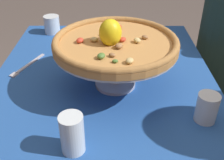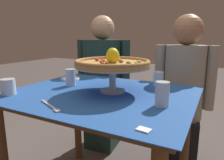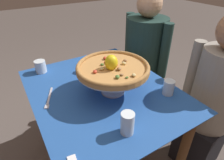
{
  "view_description": "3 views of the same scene",
  "coord_description": "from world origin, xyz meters",
  "px_view_note": "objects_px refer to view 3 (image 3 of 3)",
  "views": [
    {
      "loc": [
        0.91,
        0.03,
        1.33
      ],
      "look_at": [
        0.06,
        0.03,
        0.78
      ],
      "focal_mm": 43.81,
      "sensor_mm": 36.0,
      "label": 1
    },
    {
      "loc": [
        0.6,
        -0.99,
        1.08
      ],
      "look_at": [
        0.01,
        0.12,
        0.81
      ],
      "focal_mm": 32.75,
      "sensor_mm": 36.0,
      "label": 2
    },
    {
      "loc": [
        0.88,
        -0.46,
        1.46
      ],
      "look_at": [
        0.01,
        0.07,
        0.81
      ],
      "focal_mm": 30.08,
      "sensor_mm": 36.0,
      "label": 3
    }
  ],
  "objects_px": {
    "water_glass_side_right": "(127,125)",
    "water_glass_side_left": "(92,65)",
    "pizza_stand": "(113,75)",
    "pizza": "(113,67)",
    "water_glass_front_left": "(41,67)",
    "diner_right": "(211,105)",
    "side_plate": "(101,59)",
    "water_glass_back_right": "(168,88)",
    "sugar_packet": "(72,160)",
    "diner_left": "(144,61)",
    "dinner_fork": "(49,99)"
  },
  "relations": [
    {
      "from": "side_plate",
      "to": "pizza_stand",
      "type": "bearing_deg",
      "value": -19.52
    },
    {
      "from": "pizza_stand",
      "to": "side_plate",
      "type": "height_order",
      "value": "pizza_stand"
    },
    {
      "from": "pizza_stand",
      "to": "diner_right",
      "type": "height_order",
      "value": "diner_right"
    },
    {
      "from": "water_glass_side_left",
      "to": "diner_right",
      "type": "height_order",
      "value": "diner_right"
    },
    {
      "from": "sugar_packet",
      "to": "water_glass_back_right",
      "type": "bearing_deg",
      "value": 101.24
    },
    {
      "from": "pizza_stand",
      "to": "pizza",
      "type": "relative_size",
      "value": 0.99
    },
    {
      "from": "water_glass_side_left",
      "to": "diner_right",
      "type": "xyz_separation_m",
      "value": [
        0.63,
        0.62,
        -0.21
      ]
    },
    {
      "from": "water_glass_front_left",
      "to": "water_glass_side_left",
      "type": "distance_m",
      "value": 0.38
    },
    {
      "from": "water_glass_front_left",
      "to": "dinner_fork",
      "type": "bearing_deg",
      "value": -6.98
    },
    {
      "from": "water_glass_side_right",
      "to": "diner_right",
      "type": "bearing_deg",
      "value": 90.9
    },
    {
      "from": "water_glass_back_right",
      "to": "side_plate",
      "type": "relative_size",
      "value": 0.66
    },
    {
      "from": "pizza_stand",
      "to": "diner_left",
      "type": "xyz_separation_m",
      "value": [
        -0.43,
        0.62,
        -0.25
      ]
    },
    {
      "from": "diner_left",
      "to": "diner_right",
      "type": "xyz_separation_m",
      "value": [
        0.74,
        0.01,
        -0.04
      ]
    },
    {
      "from": "diner_right",
      "to": "diner_left",
      "type": "bearing_deg",
      "value": -178.93
    },
    {
      "from": "water_glass_side_left",
      "to": "dinner_fork",
      "type": "height_order",
      "value": "water_glass_side_left"
    },
    {
      "from": "water_glass_side_right",
      "to": "diner_left",
      "type": "xyz_separation_m",
      "value": [
        -0.75,
        0.74,
        -0.18
      ]
    },
    {
      "from": "pizza",
      "to": "side_plate",
      "type": "relative_size",
      "value": 3.04
    },
    {
      "from": "water_glass_front_left",
      "to": "diner_left",
      "type": "distance_m",
      "value": 0.96
    },
    {
      "from": "dinner_fork",
      "to": "diner_right",
      "type": "height_order",
      "value": "diner_right"
    },
    {
      "from": "side_plate",
      "to": "water_glass_side_left",
      "type": "bearing_deg",
      "value": -50.25
    },
    {
      "from": "water_glass_back_right",
      "to": "water_glass_side_left",
      "type": "relative_size",
      "value": 0.85
    },
    {
      "from": "water_glass_back_right",
      "to": "water_glass_side_left",
      "type": "xyz_separation_m",
      "value": [
        -0.52,
        -0.27,
        0.01
      ]
    },
    {
      "from": "side_plate",
      "to": "water_glass_side_right",
      "type": "bearing_deg",
      "value": -19.73
    },
    {
      "from": "pizza_stand",
      "to": "water_glass_back_right",
      "type": "xyz_separation_m",
      "value": [
        0.2,
        0.28,
        -0.08
      ]
    },
    {
      "from": "pizza",
      "to": "water_glass_front_left",
      "type": "distance_m",
      "value": 0.6
    },
    {
      "from": "pizza_stand",
      "to": "water_glass_front_left",
      "type": "xyz_separation_m",
      "value": [
        -0.49,
        -0.33,
        -0.08
      ]
    },
    {
      "from": "diner_right",
      "to": "sugar_packet",
      "type": "bearing_deg",
      "value": -88.78
    },
    {
      "from": "water_glass_back_right",
      "to": "water_glass_front_left",
      "type": "bearing_deg",
      "value": -138.69
    },
    {
      "from": "water_glass_front_left",
      "to": "pizza_stand",
      "type": "bearing_deg",
      "value": 33.6
    },
    {
      "from": "water_glass_side_right",
      "to": "water_glass_side_left",
      "type": "distance_m",
      "value": 0.65
    },
    {
      "from": "pizza",
      "to": "dinner_fork",
      "type": "distance_m",
      "value": 0.43
    },
    {
      "from": "pizza_stand",
      "to": "water_glass_back_right",
      "type": "height_order",
      "value": "pizza_stand"
    },
    {
      "from": "water_glass_side_right",
      "to": "water_glass_side_left",
      "type": "height_order",
      "value": "water_glass_side_right"
    },
    {
      "from": "water_glass_side_right",
      "to": "water_glass_front_left",
      "type": "bearing_deg",
      "value": -165.67
    },
    {
      "from": "water_glass_side_right",
      "to": "dinner_fork",
      "type": "height_order",
      "value": "water_glass_side_right"
    },
    {
      "from": "water_glass_side_right",
      "to": "water_glass_front_left",
      "type": "distance_m",
      "value": 0.84
    },
    {
      "from": "water_glass_back_right",
      "to": "side_plate",
      "type": "xyz_separation_m",
      "value": [
        -0.64,
        -0.12,
        -0.03
      ]
    },
    {
      "from": "pizza_stand",
      "to": "water_glass_back_right",
      "type": "bearing_deg",
      "value": 54.65
    },
    {
      "from": "side_plate",
      "to": "pizza",
      "type": "bearing_deg",
      "value": -19.61
    },
    {
      "from": "water_glass_back_right",
      "to": "sugar_packet",
      "type": "distance_m",
      "value": 0.69
    },
    {
      "from": "diner_right",
      "to": "dinner_fork",
      "type": "bearing_deg",
      "value": -113.86
    },
    {
      "from": "water_glass_front_left",
      "to": "diner_right",
      "type": "xyz_separation_m",
      "value": [
        0.8,
        0.96,
        -0.2
      ]
    },
    {
      "from": "pizza_stand",
      "to": "side_plate",
      "type": "relative_size",
      "value": 3.01
    },
    {
      "from": "dinner_fork",
      "to": "sugar_packet",
      "type": "relative_size",
      "value": 3.92
    },
    {
      "from": "pizza_stand",
      "to": "water_glass_side_right",
      "type": "distance_m",
      "value": 0.35
    },
    {
      "from": "pizza",
      "to": "water_glass_side_right",
      "type": "height_order",
      "value": "pizza"
    },
    {
      "from": "pizza_stand",
      "to": "dinner_fork",
      "type": "relative_size",
      "value": 2.19
    },
    {
      "from": "water_glass_side_right",
      "to": "diner_right",
      "type": "xyz_separation_m",
      "value": [
        -0.01,
        0.75,
        -0.21
      ]
    },
    {
      "from": "water_glass_side_left",
      "to": "pizza_stand",
      "type": "bearing_deg",
      "value": -1.49
    },
    {
      "from": "sugar_packet",
      "to": "diner_right",
      "type": "relative_size",
      "value": 0.04
    }
  ]
}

